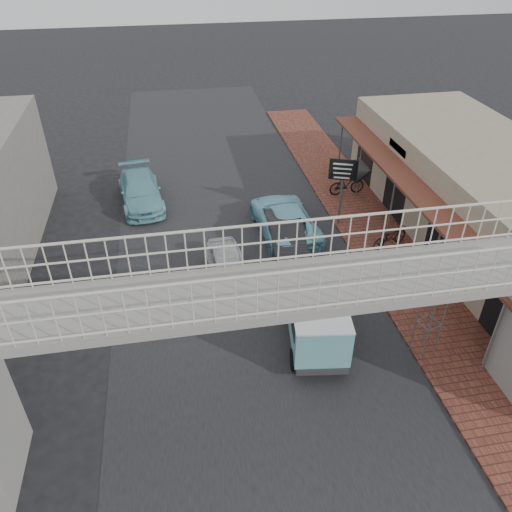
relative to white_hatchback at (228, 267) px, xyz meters
name	(u,v)px	position (x,y,z in m)	size (l,w,h in m)	color
ground	(256,334)	(0.54, -3.26, -0.64)	(120.00, 120.00, 0.00)	black
road_strip	(256,334)	(0.54, -3.26, -0.63)	(10.00, 60.00, 0.01)	black
sidewalk	(395,265)	(7.04, -0.26, -0.59)	(3.00, 40.00, 0.10)	brown
shophouse_row	(491,203)	(11.51, 0.74, 1.37)	(7.20, 18.00, 4.00)	gray
footbridge	(284,350)	(0.54, -7.26, 2.54)	(16.40, 2.40, 6.34)	gray
white_hatchback	(228,267)	(0.00, 0.00, 0.00)	(1.51, 3.75, 1.28)	silver
dark_sedan	(286,237)	(2.76, 1.68, 0.04)	(1.44, 4.13, 1.36)	black
angkot_curb	(284,219)	(3.04, 3.19, 0.08)	(2.38, 5.17, 1.44)	#7DC4D8
angkot_far	(140,191)	(-3.46, 7.23, 0.06)	(1.96, 4.81, 1.40)	#6DB1BD
angkot_van	(316,311)	(2.47, -3.85, 0.61)	(2.33, 4.23, 1.97)	black
motorcycle_near	(390,236)	(7.27, 1.06, -0.03)	(0.67, 1.93, 1.01)	black
motorcycle_far	(347,184)	(7.05, 6.14, 0.03)	(0.54, 1.90, 1.14)	black
street_clock	(437,291)	(5.84, -5.20, 2.04)	(0.80, 0.76, 3.11)	#59595B
arrow_sign	(362,172)	(6.50, 3.14, 2.14)	(2.00, 1.35, 3.32)	#59595B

